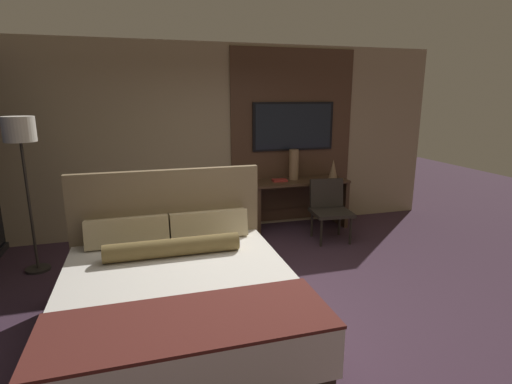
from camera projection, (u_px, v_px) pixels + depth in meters
ground_plane at (269, 308)px, 3.95m from camera, size 16.00×16.00×0.00m
wall_back_tv_panel at (226, 139)px, 6.07m from camera, size 7.20×0.09×2.80m
bed at (179, 299)px, 3.42m from camera, size 1.95×2.14×1.31m
desk at (297, 196)px, 6.29m from camera, size 1.50×0.57×0.77m
tv at (293, 126)px, 6.26m from camera, size 1.33×0.04×0.75m
desk_chair at (329, 205)px, 5.78m from camera, size 0.59×0.58×0.87m
floor_lamp at (21, 142)px, 4.45m from camera, size 0.34×0.34×1.83m
vase_tall at (294, 165)px, 6.18m from camera, size 0.15×0.15×0.47m
vase_short at (333, 169)px, 6.24m from camera, size 0.15×0.15×0.31m
book at (280, 180)px, 6.10m from camera, size 0.23×0.17×0.03m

